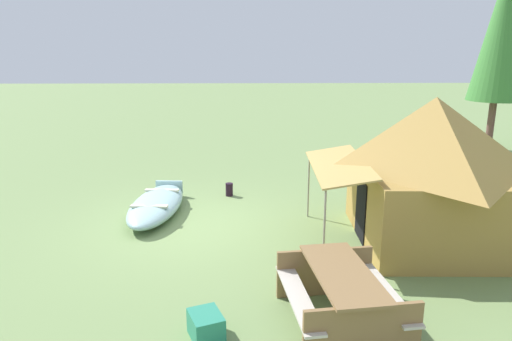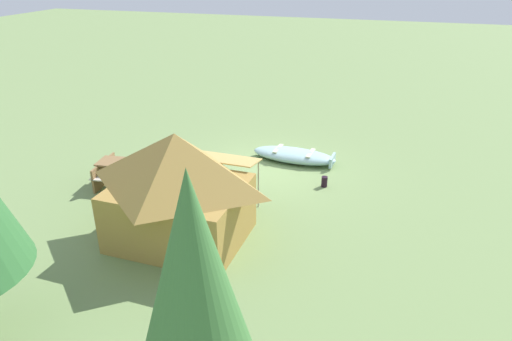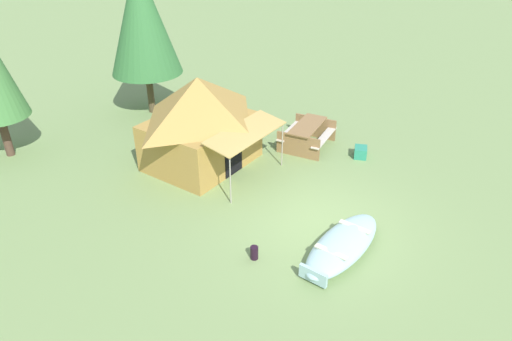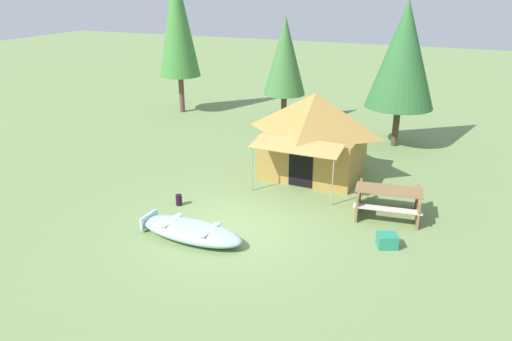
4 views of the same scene
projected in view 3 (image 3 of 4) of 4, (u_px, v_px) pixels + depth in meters
The scene contains 7 objects.
ground_plane at pixel (319, 222), 11.84m from camera, with size 80.00×80.00×0.00m, color #718C52.
beached_rowboat at pixel (342, 245), 10.73m from camera, with size 2.86×1.20×0.42m.
canvas_cabin_tent at pixel (200, 120), 13.80m from camera, with size 3.28×3.54×2.70m.
picnic_table at pixel (307, 133), 15.22m from camera, with size 1.91×1.62×0.76m.
cooler_box at pixel (361, 152), 14.73m from camera, with size 0.47×0.38×0.33m, color #288667.
fuel_can at pixel (254, 253), 10.59m from camera, with size 0.18×0.18×0.32m, color black.
pine_tree_back_right at pixel (142, 18), 16.21m from camera, with size 2.52×2.52×5.38m.
Camera 3 is at (-8.88, -3.97, 7.05)m, focal length 33.33 mm.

